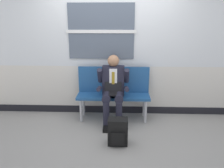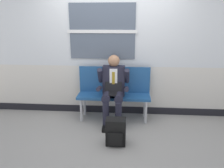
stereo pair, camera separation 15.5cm
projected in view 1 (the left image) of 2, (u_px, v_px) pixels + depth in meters
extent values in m
plane|color=gray|center=(111.00, 124.00, 4.15)|extent=(18.00, 18.00, 0.00)
cube|color=silver|center=(112.00, 20.00, 4.24)|extent=(5.96, 0.12, 1.73)
cube|color=beige|center=(112.00, 86.00, 4.59)|extent=(5.96, 0.12, 0.83)
cube|color=black|center=(112.00, 108.00, 4.72)|extent=(5.96, 0.14, 0.14)
cube|color=#4C5666|center=(101.00, 31.00, 4.23)|extent=(1.23, 0.02, 1.02)
cube|color=silver|center=(101.00, 31.00, 4.22)|extent=(1.31, 0.03, 0.06)
cube|color=navy|center=(113.00, 96.00, 4.28)|extent=(1.35, 0.42, 0.05)
cube|color=navy|center=(114.00, 79.00, 4.37)|extent=(1.35, 0.04, 0.50)
cylinder|color=#B7B7BC|center=(81.00, 111.00, 4.22)|extent=(0.05, 0.05, 0.43)
cylinder|color=#B7B7BC|center=(84.00, 105.00, 4.51)|extent=(0.05, 0.05, 0.43)
cylinder|color=#B7B7BC|center=(145.00, 112.00, 4.17)|extent=(0.05, 0.05, 0.43)
cylinder|color=#B7B7BC|center=(144.00, 106.00, 4.46)|extent=(0.05, 0.05, 0.43)
cylinder|color=#1E1E2D|center=(107.00, 96.00, 4.06)|extent=(0.15, 0.40, 0.15)
cylinder|color=#1E1E2D|center=(106.00, 115.00, 3.95)|extent=(0.11, 0.11, 0.48)
cube|color=black|center=(106.00, 128.00, 3.95)|extent=(0.10, 0.26, 0.07)
cylinder|color=#1E1E2D|center=(119.00, 96.00, 4.05)|extent=(0.15, 0.40, 0.15)
cylinder|color=#1E1E2D|center=(119.00, 115.00, 3.95)|extent=(0.11, 0.11, 0.48)
cube|color=black|center=(119.00, 128.00, 3.94)|extent=(0.10, 0.26, 0.07)
cube|color=#1E1E2D|center=(113.00, 81.00, 4.19)|extent=(0.40, 0.18, 0.55)
cube|color=silver|center=(113.00, 79.00, 4.09)|extent=(0.14, 0.01, 0.39)
cube|color=olive|center=(113.00, 81.00, 4.09)|extent=(0.05, 0.01, 0.33)
sphere|color=#9E7051|center=(113.00, 61.00, 4.09)|extent=(0.21, 0.21, 0.21)
cylinder|color=#1E1E2D|center=(100.00, 76.00, 4.10)|extent=(0.09, 0.25, 0.30)
cylinder|color=#1E1E2D|center=(99.00, 89.00, 3.99)|extent=(0.08, 0.27, 0.12)
cylinder|color=#1E1E2D|center=(127.00, 76.00, 4.09)|extent=(0.09, 0.25, 0.30)
cylinder|color=#1E1E2D|center=(127.00, 89.00, 3.98)|extent=(0.08, 0.27, 0.12)
cube|color=black|center=(113.00, 94.00, 4.01)|extent=(0.30, 0.22, 0.02)
cube|color=black|center=(113.00, 86.00, 4.10)|extent=(0.30, 0.08, 0.21)
cube|color=black|center=(118.00, 131.00, 3.47)|extent=(0.30, 0.20, 0.41)
cube|color=black|center=(118.00, 139.00, 3.37)|extent=(0.21, 0.04, 0.20)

